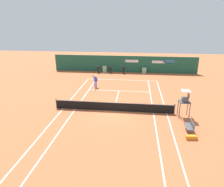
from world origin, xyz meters
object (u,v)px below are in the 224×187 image
Objects in this scene: player_bench at (190,126)px; ball_kid_right_post at (110,69)px; umpire_chair at (185,100)px; ball_kid_left_post at (98,69)px; tennis_ball_mid_court at (151,82)px; ball_kid_centre_post at (123,69)px; equipment_bag at (192,137)px; player_on_baseline at (95,80)px.

ball_kid_right_post reaches higher than player_bench.
player_bench is 21.06m from ball_kid_right_post.
player_bench is at bearing 179.30° from umpire_chair.
ball_kid_left_post is 19.59× the size of tennis_ball_mid_court.
umpire_chair is at bearing 119.39° from ball_kid_centre_post.
ball_kid_left_post reaches higher than ball_kid_right_post.
tennis_ball_mid_court is at bearing 149.32° from ball_kid_left_post.
ball_kid_right_post is (-9.05, 16.18, -0.95)m from umpire_chair.
equipment_bag is at bearing 176.02° from player_bench.
ball_kid_left_post is (-11.18, 19.03, 0.26)m from player_bench.
tennis_ball_mid_court is at bearing 98.55° from equipment_bag.
equipment_bag is 15.78m from player_on_baseline.
ball_kid_right_post reaches higher than equipment_bag.
ball_kid_left_post is at bearing 6.57° from ball_kid_centre_post.
equipment_bag is 13.64× the size of tennis_ball_mid_court.
umpire_chair is 2.10× the size of ball_kid_right_post.
player_bench is at bearing 119.32° from ball_kid_right_post.
ball_kid_centre_post reaches higher than ball_kid_left_post.
equipment_bag is at bearing 117.73° from ball_kid_right_post.
equipment_bag is 0.75× the size of ball_kid_right_post.
ball_kid_centre_post is at bearing -176.03° from ball_kid_right_post.
player_bench reaches higher than tennis_ball_mid_court.
tennis_ball_mid_court is at bearing 9.63° from player_bench.
equipment_bag is at bearing 116.62° from ball_kid_left_post.
equipment_bag is 15.67m from tennis_ball_mid_court.
ball_kid_centre_post is (-6.81, 16.18, -0.88)m from umpire_chair.
ball_kid_centre_post is 20.00× the size of tennis_ball_mid_court.
ball_kid_centre_post is at bearing 177.95° from ball_kid_left_post.
ball_kid_centre_post is 6.51m from tennis_ball_mid_court.
umpire_chair reaches higher than ball_kid_right_post.
ball_kid_right_post is at bearing 113.76° from equipment_bag.
ball_kid_centre_post is (2.24, -0.00, 0.07)m from ball_kid_right_post.
player_on_baseline is 8.73m from ball_kid_centre_post.
umpire_chair is 1.92× the size of ball_kid_centre_post.
umpire_chair reaches higher than equipment_bag.
ball_kid_centre_post is at bearing -122.48° from player_on_baseline.
ball_kid_left_post is 10.01m from tennis_ball_mid_court.
player_on_baseline is at bearing 86.60° from ball_kid_right_post.
ball_kid_right_post is at bearing -107.73° from player_on_baseline.
equipment_bag is 0.68× the size of ball_kid_centre_post.
player_bench is at bearing 118.38° from ball_kid_left_post.
player_bench is 1.44× the size of equipment_bag.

